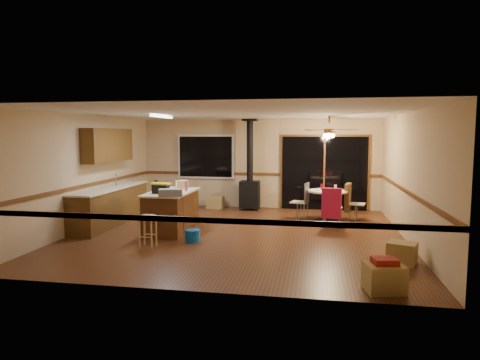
% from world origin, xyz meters
% --- Properties ---
extents(floor, '(7.00, 7.00, 0.00)m').
position_xyz_m(floor, '(0.00, 0.00, 0.00)').
color(floor, '#4A2714').
rests_on(floor, ground).
extents(ceiling, '(7.00, 7.00, 0.00)m').
position_xyz_m(ceiling, '(0.00, 0.00, 2.60)').
color(ceiling, silver).
rests_on(ceiling, ground).
extents(wall_back, '(7.00, 0.00, 7.00)m').
position_xyz_m(wall_back, '(0.00, 3.50, 1.30)').
color(wall_back, tan).
rests_on(wall_back, ground).
extents(wall_front, '(7.00, 0.00, 7.00)m').
position_xyz_m(wall_front, '(0.00, -3.50, 1.30)').
color(wall_front, tan).
rests_on(wall_front, ground).
extents(wall_left, '(0.00, 7.00, 7.00)m').
position_xyz_m(wall_left, '(-3.50, 0.00, 1.30)').
color(wall_left, tan).
rests_on(wall_left, ground).
extents(wall_right, '(0.00, 7.00, 7.00)m').
position_xyz_m(wall_right, '(3.50, 0.00, 1.30)').
color(wall_right, tan).
rests_on(wall_right, ground).
extents(chair_rail, '(7.00, 7.00, 0.08)m').
position_xyz_m(chair_rail, '(0.00, 0.00, 1.00)').
color(chair_rail, '#573215').
rests_on(chair_rail, ground).
extents(window, '(1.72, 0.10, 1.32)m').
position_xyz_m(window, '(-1.60, 3.45, 1.50)').
color(window, black).
rests_on(window, ground).
extents(sliding_door, '(2.52, 0.10, 2.10)m').
position_xyz_m(sliding_door, '(1.90, 3.45, 1.05)').
color(sliding_door, black).
rests_on(sliding_door, ground).
extents(lower_cabinets, '(0.60, 3.00, 0.86)m').
position_xyz_m(lower_cabinets, '(-3.20, 0.50, 0.43)').
color(lower_cabinets, '#543615').
rests_on(lower_cabinets, ground).
extents(countertop, '(0.64, 3.04, 0.04)m').
position_xyz_m(countertop, '(-3.20, 0.50, 0.88)').
color(countertop, beige).
rests_on(countertop, lower_cabinets).
extents(upper_cabinets, '(0.35, 2.00, 0.80)m').
position_xyz_m(upper_cabinets, '(-3.33, 0.70, 1.90)').
color(upper_cabinets, '#543615').
rests_on(upper_cabinets, ground).
extents(kitchen_island, '(0.88, 1.68, 0.90)m').
position_xyz_m(kitchen_island, '(-1.50, 0.00, 0.45)').
color(kitchen_island, '#4B2A12').
rests_on(kitchen_island, ground).
extents(wood_stove, '(0.55, 0.50, 2.52)m').
position_xyz_m(wood_stove, '(-0.20, 3.05, 0.73)').
color(wood_stove, black).
rests_on(wood_stove, ground).
extents(ceiling_fan, '(0.24, 0.24, 0.55)m').
position_xyz_m(ceiling_fan, '(1.96, 1.72, 2.21)').
color(ceiling_fan, brown).
rests_on(ceiling_fan, ceiling).
extents(fluorescent_strip, '(0.10, 1.20, 0.04)m').
position_xyz_m(fluorescent_strip, '(-1.80, 0.30, 2.56)').
color(fluorescent_strip, white).
rests_on(fluorescent_strip, ceiling).
extents(toolbox_grey, '(0.52, 0.37, 0.15)m').
position_xyz_m(toolbox_grey, '(-1.26, -0.72, 0.97)').
color(toolbox_grey, slate).
rests_on(toolbox_grey, kitchen_island).
extents(toolbox_black, '(0.36, 0.22, 0.19)m').
position_xyz_m(toolbox_black, '(-1.61, -0.35, 0.99)').
color(toolbox_black, black).
rests_on(toolbox_black, kitchen_island).
extents(toolbox_yellow_lid, '(0.45, 0.27, 0.03)m').
position_xyz_m(toolbox_yellow_lid, '(-1.61, -0.35, 1.11)').
color(toolbox_yellow_lid, gold).
rests_on(toolbox_yellow_lid, toolbox_black).
extents(box_on_island, '(0.27, 0.32, 0.19)m').
position_xyz_m(box_on_island, '(-1.43, 0.58, 0.99)').
color(box_on_island, '#9D7F45').
rests_on(box_on_island, kitchen_island).
extents(bottle_dark, '(0.10, 0.10, 0.26)m').
position_xyz_m(bottle_dark, '(-1.82, -0.08, 1.03)').
color(bottle_dark, black).
rests_on(bottle_dark, kitchen_island).
extents(bottle_pink, '(0.09, 0.09, 0.21)m').
position_xyz_m(bottle_pink, '(-1.18, 0.08, 1.01)').
color(bottle_pink, '#D84C8C').
rests_on(bottle_pink, kitchen_island).
extents(bottle_white, '(0.07, 0.07, 0.17)m').
position_xyz_m(bottle_white, '(-1.53, 0.49, 0.98)').
color(bottle_white, white).
rests_on(bottle_white, kitchen_island).
extents(bar_stool, '(0.42, 0.42, 0.61)m').
position_xyz_m(bar_stool, '(-1.50, -1.39, 0.31)').
color(bar_stool, tan).
rests_on(bar_stool, floor).
extents(blue_bucket, '(0.36, 0.36, 0.25)m').
position_xyz_m(blue_bucket, '(-0.77, -0.86, 0.13)').
color(blue_bucket, blue).
rests_on(blue_bucket, floor).
extents(dining_table, '(0.98, 0.98, 0.78)m').
position_xyz_m(dining_table, '(1.96, 1.72, 0.53)').
color(dining_table, black).
rests_on(dining_table, ground).
extents(glass_red, '(0.06, 0.06, 0.15)m').
position_xyz_m(glass_red, '(1.81, 1.82, 0.86)').
color(glass_red, '#590C14').
rests_on(glass_red, dining_table).
extents(glass_cream, '(0.07, 0.07, 0.15)m').
position_xyz_m(glass_cream, '(2.14, 1.67, 0.86)').
color(glass_cream, beige).
rests_on(glass_cream, dining_table).
extents(chair_left, '(0.49, 0.48, 0.51)m').
position_xyz_m(chair_left, '(1.36, 1.80, 0.59)').
color(chair_left, tan).
rests_on(chair_left, ground).
extents(chair_near, '(0.50, 0.53, 0.70)m').
position_xyz_m(chair_near, '(2.03, 0.84, 0.60)').
color(chair_near, tan).
rests_on(chair_near, ground).
extents(chair_right, '(0.54, 0.51, 0.70)m').
position_xyz_m(chair_right, '(2.48, 1.81, 0.60)').
color(chair_right, tan).
rests_on(chair_right, ground).
extents(box_under_window, '(0.49, 0.41, 0.36)m').
position_xyz_m(box_under_window, '(-1.23, 3.10, 0.18)').
color(box_under_window, '#9D7F45').
rests_on(box_under_window, floor).
extents(box_corner_a, '(0.59, 0.53, 0.38)m').
position_xyz_m(box_corner_a, '(2.60, -3.04, 0.19)').
color(box_corner_a, '#9D7F45').
rests_on(box_corner_a, floor).
extents(box_corner_b, '(0.56, 0.52, 0.36)m').
position_xyz_m(box_corner_b, '(3.10, -1.65, 0.18)').
color(box_corner_b, '#9D7F45').
rests_on(box_corner_b, floor).
extents(box_small_red, '(0.37, 0.33, 0.09)m').
position_xyz_m(box_small_red, '(2.60, -3.04, 0.43)').
color(box_small_red, maroon).
rests_on(box_small_red, box_corner_a).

